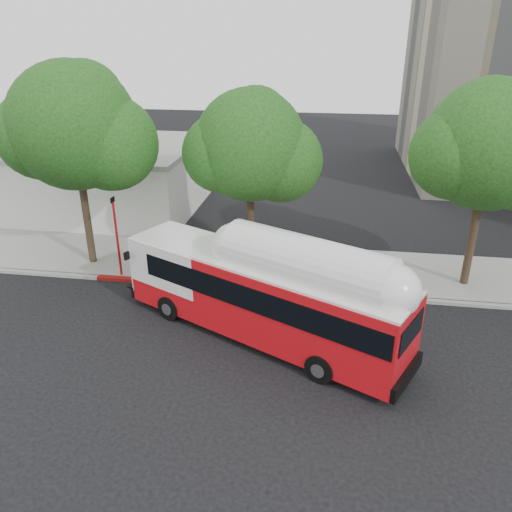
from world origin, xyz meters
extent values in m
plane|color=black|center=(0.00, 0.00, 0.00)|extent=(120.00, 120.00, 0.00)
cube|color=gray|center=(0.00, 6.50, 0.07)|extent=(60.00, 5.00, 0.15)
cube|color=gray|center=(0.00, 3.90, 0.07)|extent=(60.00, 0.30, 0.15)
cube|color=maroon|center=(-3.00, 3.90, 0.08)|extent=(10.00, 0.32, 0.16)
cylinder|color=#2D2116|center=(-9.00, 5.50, 3.04)|extent=(0.36, 0.36, 6.08)
sphere|color=#193E11|center=(-9.00, 5.50, 6.84)|extent=(5.80, 5.80, 5.80)
sphere|color=#193E11|center=(-7.41, 5.70, 6.08)|extent=(4.35, 4.35, 4.35)
cylinder|color=#2D2116|center=(-1.00, 6.00, 2.72)|extent=(0.36, 0.36, 5.44)
sphere|color=#193E11|center=(-1.00, 6.00, 6.12)|extent=(5.00, 5.00, 5.00)
sphere|color=#193E11|center=(0.38, 6.20, 5.44)|extent=(3.75, 3.75, 3.75)
cylinder|color=#2D2116|center=(9.00, 5.80, 2.88)|extent=(0.36, 0.36, 5.76)
sphere|color=#193E11|center=(9.00, 5.80, 6.48)|extent=(5.40, 5.40, 5.40)
cube|color=silver|center=(-14.00, 14.00, 2.00)|extent=(16.00, 10.00, 4.00)
cube|color=gray|center=(-14.00, 14.00, 4.10)|extent=(16.20, 10.20, 0.30)
cube|color=red|center=(0.30, 0.27, 1.70)|extent=(11.23, 7.29, 2.74)
cube|color=black|center=(0.73, 0.05, 2.27)|extent=(10.25, 6.83, 0.90)
cube|color=white|center=(0.30, 0.27, 3.11)|extent=(11.20, 7.23, 0.09)
cube|color=white|center=(1.99, -0.58, 3.35)|extent=(6.25, 4.41, 0.52)
cube|color=black|center=(-5.23, 3.05, 0.47)|extent=(1.44, 1.86, 0.06)
imported|color=navy|center=(-5.23, 3.05, 0.93)|extent=(1.23, 1.70, 0.85)
cylinder|color=red|center=(-6.96, 4.22, 1.89)|extent=(0.11, 0.11, 3.77)
cube|color=black|center=(-6.96, 4.22, 3.87)|extent=(0.05, 0.38, 0.24)
camera|label=1|loc=(2.61, -15.91, 10.67)|focal=35.00mm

